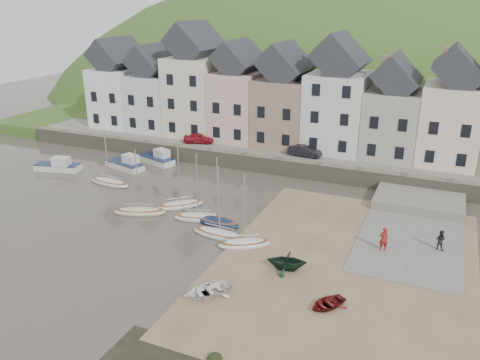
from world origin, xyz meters
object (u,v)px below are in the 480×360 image
at_px(person_red, 384,239).
at_px(car_right, 305,151).
at_px(rowboat_green, 287,260).
at_px(sailboat_0, 109,182).
at_px(rowboat_red, 327,303).
at_px(person_dark, 440,240).
at_px(car_left, 199,138).
at_px(rowboat_white, 207,290).

distance_m(person_red, car_right, 19.71).
bearing_deg(rowboat_green, sailboat_0, -125.06).
bearing_deg(rowboat_red, person_dark, 95.32).
bearing_deg(rowboat_red, rowboat_green, 173.74).
bearing_deg(car_right, sailboat_0, 130.53).
height_order(person_dark, car_right, car_right).
relative_size(rowboat_green, person_red, 1.47).
relative_size(rowboat_green, rowboat_red, 1.10).
bearing_deg(sailboat_0, car_right, 36.40).
height_order(rowboat_green, car_left, car_left).
bearing_deg(person_red, person_dark, -178.90).
bearing_deg(rowboat_green, rowboat_red, 35.55).
bearing_deg(sailboat_0, person_dark, -2.67).
relative_size(rowboat_red, person_red, 1.33).
xyz_separation_m(rowboat_red, car_right, (-8.96, 25.12, 1.91)).
relative_size(sailboat_0, rowboat_green, 2.24).
height_order(rowboat_green, rowboat_red, rowboat_green).
height_order(sailboat_0, rowboat_red, sailboat_0).
xyz_separation_m(sailboat_0, car_right, (17.40, 12.83, 1.97)).
distance_m(sailboat_0, person_dark, 32.52).
bearing_deg(rowboat_green, car_left, -152.70).
xyz_separation_m(rowboat_red, person_dark, (6.11, 10.78, 0.60)).
bearing_deg(rowboat_red, sailboat_0, -170.14).
bearing_deg(rowboat_white, car_left, 158.06).
xyz_separation_m(rowboat_red, car_left, (-22.50, 25.12, 1.91)).
relative_size(person_red, car_left, 0.51).
bearing_deg(person_red, car_right, -80.18).
bearing_deg(rowboat_green, person_dark, 113.89).
xyz_separation_m(rowboat_white, rowboat_red, (7.55, 1.84, -0.07)).
distance_m(rowboat_white, car_left, 30.88).
xyz_separation_m(rowboat_green, person_red, (5.90, 5.59, 0.28)).
height_order(car_left, car_right, car_left).
xyz_separation_m(sailboat_0, rowboat_green, (22.60, -9.01, 0.54)).
bearing_deg(rowboat_white, car_right, 132.06).
xyz_separation_m(rowboat_green, rowboat_red, (3.76, -3.28, -0.48)).
xyz_separation_m(person_red, car_right, (-11.10, 16.25, 1.15)).
height_order(person_red, person_dark, person_red).
distance_m(sailboat_0, car_right, 21.71).
xyz_separation_m(rowboat_green, person_dark, (9.87, 7.50, 0.12)).
relative_size(rowboat_white, car_right, 0.84).
bearing_deg(rowboat_white, sailboat_0, -177.86).
height_order(sailboat_0, rowboat_white, sailboat_0).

